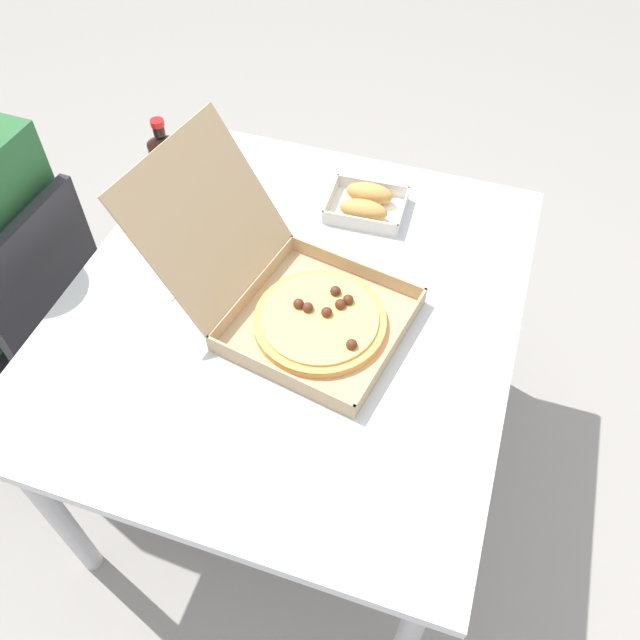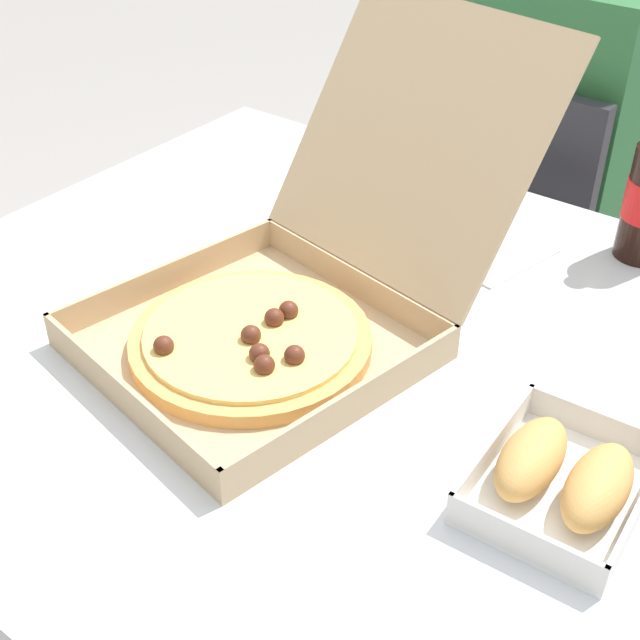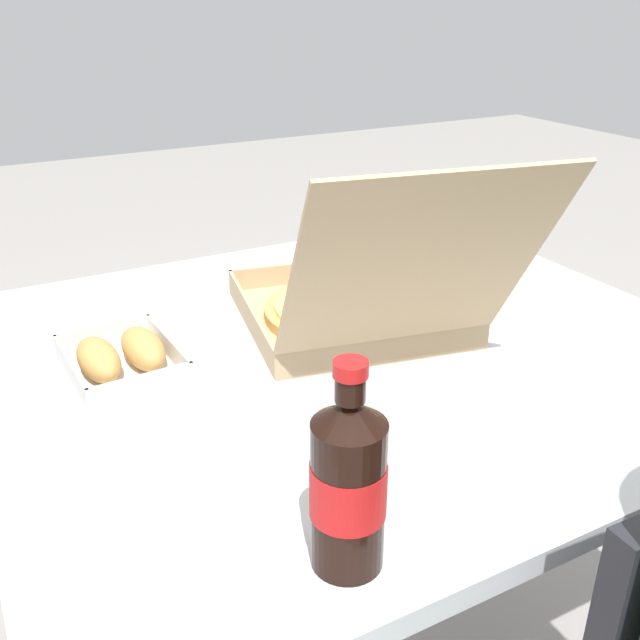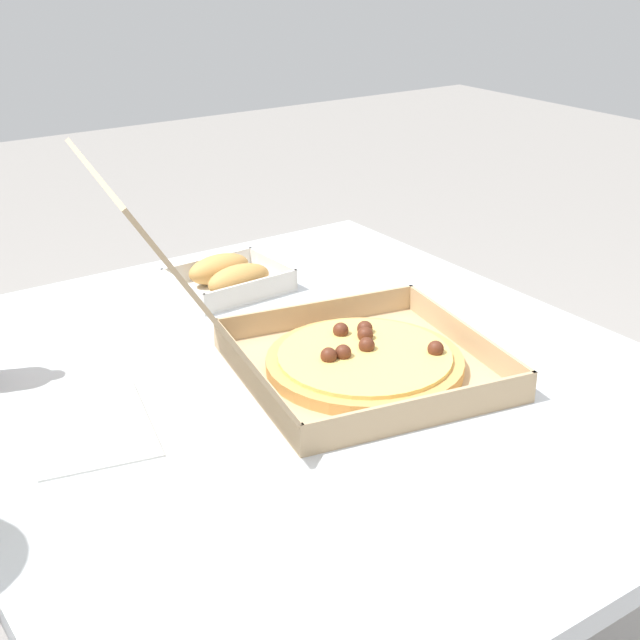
% 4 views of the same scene
% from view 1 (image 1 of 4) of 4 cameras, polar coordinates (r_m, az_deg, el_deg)
% --- Properties ---
extents(ground_plane, '(10.00, 10.00, 0.00)m').
position_cam_1_polar(ground_plane, '(2.03, -1.91, -11.60)').
color(ground_plane, gray).
extents(dining_table, '(1.11, 0.99, 0.71)m').
position_cam_1_polar(dining_table, '(1.50, -2.53, -0.33)').
color(dining_table, silver).
rests_on(dining_table, ground_plane).
extents(chair, '(0.42, 0.42, 0.83)m').
position_cam_1_polar(chair, '(1.90, -24.31, 0.73)').
color(chair, '#232328').
rests_on(chair, ground_plane).
extents(pizza_box_open, '(0.44, 0.59, 0.34)m').
position_cam_1_polar(pizza_box_open, '(1.38, -1.84, 1.61)').
color(pizza_box_open, tan).
rests_on(pizza_box_open, dining_table).
extents(bread_side_box, '(0.16, 0.20, 0.06)m').
position_cam_1_polar(bread_side_box, '(1.65, 4.09, 10.18)').
color(bread_side_box, white).
rests_on(bread_side_box, dining_table).
extents(cola_bottle, '(0.07, 0.07, 0.22)m').
position_cam_1_polar(cola_bottle, '(1.69, -13.30, 13.03)').
color(cola_bottle, black).
rests_on(cola_bottle, dining_table).
extents(paper_menu, '(0.24, 0.19, 0.00)m').
position_cam_1_polar(paper_menu, '(1.57, -12.63, 5.16)').
color(paper_menu, white).
rests_on(paper_menu, dining_table).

